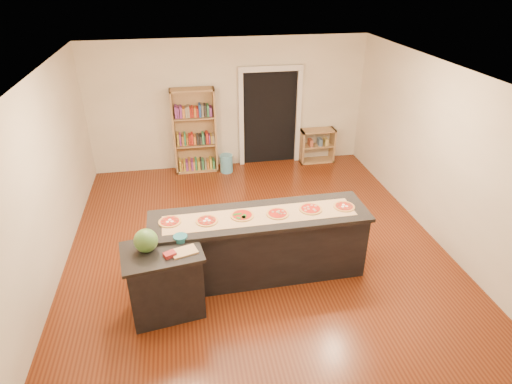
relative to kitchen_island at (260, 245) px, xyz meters
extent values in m
cube|color=#ECE1C6|center=(0.07, 0.50, 0.89)|extent=(6.00, 7.00, 2.80)
cube|color=#612910|center=(0.07, 0.50, -0.51)|extent=(6.00, 7.00, 0.01)
cube|color=white|center=(0.07, 0.50, 2.28)|extent=(6.00, 7.00, 0.01)
cube|color=black|center=(0.97, 3.99, 0.54)|extent=(1.20, 0.02, 2.10)
cube|color=silver|center=(0.32, 3.94, 0.54)|extent=(0.10, 0.08, 2.10)
cube|color=silver|center=(1.62, 3.94, 0.54)|extent=(0.10, 0.08, 2.10)
cube|color=silver|center=(0.97, 3.94, 1.64)|extent=(1.40, 0.08, 0.12)
cube|color=black|center=(0.00, 0.00, -0.03)|extent=(3.00, 0.75, 0.97)
cube|color=black|center=(0.00, 0.00, 0.48)|extent=(3.09, 0.84, 0.05)
cube|color=black|center=(-1.35, -0.55, -0.05)|extent=(0.90, 0.63, 0.93)
cube|color=black|center=(-1.35, -0.55, 0.44)|extent=(0.98, 0.72, 0.04)
cube|color=tan|center=(-0.71, 3.79, 0.41)|extent=(0.92, 0.33, 1.84)
cube|color=tan|center=(2.06, 3.79, -0.12)|extent=(0.78, 0.33, 0.78)
cylinder|color=#539DB9|center=(-0.07, 3.59, -0.31)|extent=(0.27, 0.27, 0.40)
cube|color=tan|center=(0.00, -0.03, 0.51)|extent=(2.69, 0.53, 0.00)
sphere|color=#144214|center=(-1.52, -0.51, 0.61)|extent=(0.30, 0.30, 0.30)
cube|color=tan|center=(-1.06, -0.63, 0.47)|extent=(0.35, 0.28, 0.02)
cube|color=maroon|center=(-1.24, -0.68, 0.49)|extent=(0.17, 0.15, 0.05)
cylinder|color=#195966|center=(-1.10, -0.36, 0.49)|extent=(0.18, 0.18, 0.07)
cylinder|color=#B98547|center=(-1.23, 0.02, 0.52)|extent=(0.30, 0.30, 0.02)
cylinder|color=#A5190C|center=(-1.23, 0.02, 0.53)|extent=(0.25, 0.25, 0.00)
cylinder|color=#B98547|center=(-0.74, -0.04, 0.52)|extent=(0.32, 0.32, 0.02)
cylinder|color=#A5190C|center=(-0.74, -0.04, 0.53)|extent=(0.26, 0.26, 0.00)
cylinder|color=#B98547|center=(-0.25, 0.01, 0.52)|extent=(0.32, 0.32, 0.02)
cylinder|color=#A5190C|center=(-0.25, 0.01, 0.53)|extent=(0.27, 0.27, 0.00)
cylinder|color=#B98547|center=(0.25, -0.03, 0.52)|extent=(0.31, 0.31, 0.02)
cylinder|color=#A5190C|center=(0.25, -0.03, 0.53)|extent=(0.26, 0.26, 0.00)
cylinder|color=#B98547|center=(0.74, 0.01, 0.52)|extent=(0.32, 0.32, 0.02)
cylinder|color=#A5190C|center=(0.74, 0.01, 0.53)|extent=(0.27, 0.27, 0.00)
cylinder|color=#B98547|center=(1.23, -0.01, 0.52)|extent=(0.31, 0.31, 0.02)
cylinder|color=#A5190C|center=(1.23, -0.01, 0.53)|extent=(0.25, 0.25, 0.00)
camera|label=1|loc=(-0.95, -5.00, 3.62)|focal=30.00mm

